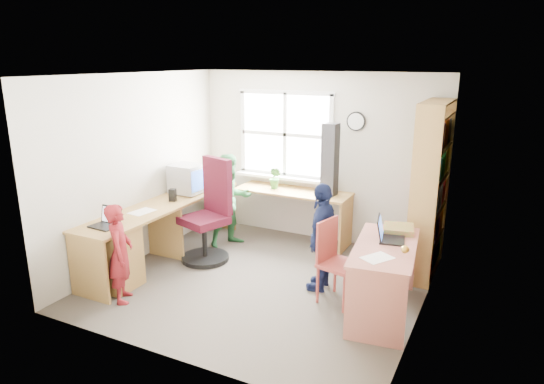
% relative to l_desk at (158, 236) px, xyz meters
% --- Properties ---
extents(room, '(3.64, 3.44, 2.44)m').
position_rel_l_desk_xyz_m(room, '(1.32, 0.38, 0.76)').
color(room, '#453E36').
rests_on(room, ground).
extents(l_desk, '(2.38, 2.95, 0.75)m').
position_rel_l_desk_xyz_m(l_desk, '(0.00, 0.00, 0.00)').
color(l_desk, '#B08446').
rests_on(l_desk, ground).
extents(right_desk, '(0.75, 1.36, 0.75)m').
position_rel_l_desk_xyz_m(right_desk, '(2.75, 0.22, 0.09)').
color(right_desk, '#B96D5C').
rests_on(right_desk, ground).
extents(bookshelf, '(0.30, 1.02, 2.10)m').
position_rel_l_desk_xyz_m(bookshelf, '(2.96, 1.47, 0.55)').
color(bookshelf, '#B08446').
rests_on(bookshelf, ground).
extents(swivel_chair, '(0.78, 0.78, 1.33)m').
position_rel_l_desk_xyz_m(swivel_chair, '(0.36, 0.61, 0.12)').
color(swivel_chair, black).
rests_on(swivel_chair, ground).
extents(wooden_chair, '(0.48, 0.48, 0.91)m').
position_rel_l_desk_xyz_m(wooden_chair, '(2.21, 0.25, 0.04)').
color(wooden_chair, '#B3443B').
rests_on(wooden_chair, ground).
extents(crt_monitor, '(0.42, 0.38, 0.41)m').
position_rel_l_desk_xyz_m(crt_monitor, '(-0.20, 0.92, 0.50)').
color(crt_monitor, '#A5A5A9').
rests_on(crt_monitor, l_desk).
extents(laptop_left, '(0.32, 0.27, 0.21)m').
position_rel_l_desk_xyz_m(laptop_left, '(-0.20, -0.60, 0.34)').
color(laptop_left, black).
rests_on(laptop_left, l_desk).
extents(laptop_right, '(0.35, 0.39, 0.24)m').
position_rel_l_desk_xyz_m(laptop_right, '(2.72, 0.39, 0.35)').
color(laptop_right, black).
rests_on(laptop_right, right_desk).
extents(speaker_a, '(0.10, 0.10, 0.16)m').
position_rel_l_desk_xyz_m(speaker_a, '(-0.15, 0.52, 0.38)').
color(speaker_a, black).
rests_on(speaker_a, l_desk).
extents(speaker_b, '(0.11, 0.11, 0.18)m').
position_rel_l_desk_xyz_m(speaker_b, '(-0.15, 1.13, 0.38)').
color(speaker_b, black).
rests_on(speaker_b, l_desk).
extents(cd_tower, '(0.21, 0.19, 0.99)m').
position_rel_l_desk_xyz_m(cd_tower, '(1.59, 1.73, 0.79)').
color(cd_tower, black).
rests_on(cd_tower, l_desk).
extents(game_box, '(0.38, 0.38, 0.06)m').
position_rel_l_desk_xyz_m(game_box, '(2.77, 0.68, 0.32)').
color(game_box, red).
rests_on(game_box, right_desk).
extents(paper_a, '(0.25, 0.33, 0.00)m').
position_rel_l_desk_xyz_m(paper_a, '(-0.20, -0.02, 0.30)').
color(paper_a, white).
rests_on(paper_a, l_desk).
extents(paper_b, '(0.32, 0.35, 0.00)m').
position_rel_l_desk_xyz_m(paper_b, '(2.75, -0.13, 0.29)').
color(paper_b, white).
rests_on(paper_b, right_desk).
extents(potted_plant, '(0.21, 0.19, 0.32)m').
position_rel_l_desk_xyz_m(potted_plant, '(0.79, 1.68, 0.46)').
color(potted_plant, '#33742E').
rests_on(potted_plant, l_desk).
extents(person_red, '(0.44, 0.48, 1.10)m').
position_rel_l_desk_xyz_m(person_red, '(0.14, -0.78, 0.09)').
color(person_red, maroon).
rests_on(person_red, ground).
extents(person_green, '(0.74, 0.80, 1.31)m').
position_rel_l_desk_xyz_m(person_green, '(0.35, 1.17, 0.20)').
color(person_green, '#2D703A').
rests_on(person_green, ground).
extents(person_navy, '(0.36, 0.75, 1.25)m').
position_rel_l_desk_xyz_m(person_navy, '(1.98, 0.47, 0.17)').
color(person_navy, '#151E44').
rests_on(person_navy, ground).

